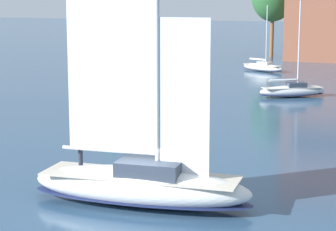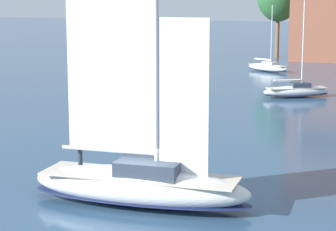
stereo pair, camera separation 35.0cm
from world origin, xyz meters
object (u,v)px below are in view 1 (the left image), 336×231
sailboat_main (141,181)px  sailboat_moored_mid_channel (263,67)px  sailboat_moored_near_marina (292,90)px  channel_buoy (112,124)px

sailboat_main → sailboat_moored_mid_channel: sailboat_main is taller
sailboat_moored_mid_channel → sailboat_main: bearing=-81.0°
sailboat_moored_near_marina → channel_buoy: sailboat_moored_near_marina is taller
sailboat_main → sailboat_moored_mid_channel: size_ratio=1.72×
sailboat_main → sailboat_moored_mid_channel: (-8.02, 50.46, -0.53)m
sailboat_main → sailboat_moored_near_marina: sailboat_main is taller
sailboat_main → channel_buoy: 14.63m
sailboat_moored_near_marina → channel_buoy: (-7.25, -20.04, 0.06)m
sailboat_moored_near_marina → channel_buoy: 21.31m
sailboat_main → sailboat_moored_mid_channel: 51.10m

